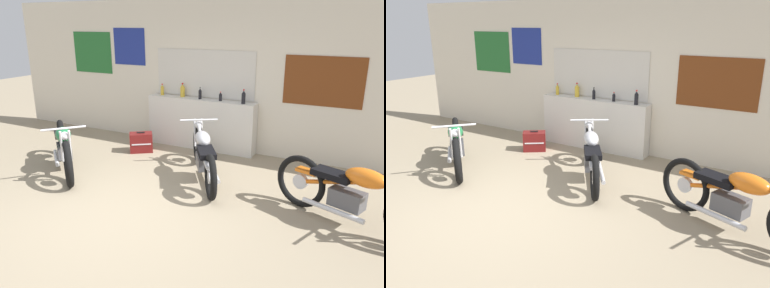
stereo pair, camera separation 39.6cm
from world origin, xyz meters
TOP-DOWN VIEW (x-y plane):
  - ground_plane at (0.00, 0.00)m, footprint 24.00×24.00m
  - wall_back at (-0.01, 3.07)m, footprint 10.00×0.07m
  - sill_counter at (-0.25, 2.89)m, footprint 2.19×0.28m
  - bottle_leftmost at (-1.12, 2.92)m, footprint 0.07×0.07m
  - bottle_left_center at (-0.66, 2.93)m, footprint 0.09×0.09m
  - bottle_center at (-0.26, 2.89)m, footprint 0.06×0.06m
  - bottle_right_center at (0.15, 2.90)m, footprint 0.06×0.06m
  - bottle_rightmost at (0.62, 2.85)m, footprint 0.07×0.07m
  - motorcycle_green at (-1.72, 0.77)m, footprint 1.62×1.41m
  - motorcycle_orange at (2.68, 1.02)m, footprint 2.04×0.93m
  - motorcycle_silver at (0.46, 1.54)m, footprint 1.25×1.84m
  - hard_case_darkred at (-1.16, 2.17)m, footprint 0.50×0.46m

SIDE VIEW (x-z plane):
  - ground_plane at x=0.00m, z-range 0.00..0.00m
  - hard_case_darkred at x=-1.16m, z-range -0.01..0.38m
  - motorcycle_silver at x=0.46m, z-range -0.01..0.81m
  - motorcycle_green at x=-1.72m, z-range -0.02..0.87m
  - motorcycle_orange at x=2.68m, z-range -0.02..0.89m
  - sill_counter at x=-0.25m, z-range 0.00..0.98m
  - bottle_right_center at x=0.15m, z-range 0.97..1.14m
  - bottle_center at x=-0.26m, z-range 0.97..1.19m
  - bottle_leftmost at x=-1.12m, z-range 0.97..1.19m
  - bottle_rightmost at x=0.62m, z-range 0.96..1.22m
  - bottle_left_center at x=-0.66m, z-range 0.96..1.24m
  - wall_back at x=-0.01m, z-range 0.00..2.80m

